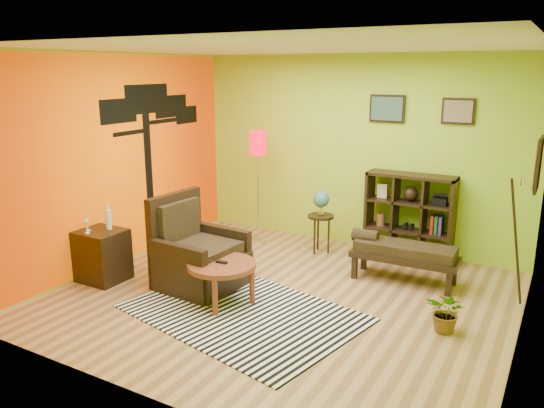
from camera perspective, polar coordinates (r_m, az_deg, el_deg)
The scene contains 11 objects.
ground at distance 6.29m, azimuth 1.04°, elevation -9.95°, with size 5.00×5.00×0.00m, color tan.
room_shell at distance 5.84m, azimuth 0.39°, elevation 6.61°, with size 5.04×4.54×2.82m.
zebra_rug at distance 5.91m, azimuth -3.15°, elevation -11.58°, with size 2.43×1.69×0.01m, color white.
coffee_table at distance 6.02m, azimuth -5.43°, elevation -6.91°, with size 0.77×0.77×0.50m.
armchair at distance 6.56m, azimuth -8.05°, elevation -5.84°, with size 0.98×0.99×1.12m.
side_cabinet at distance 6.98m, azimuth -17.78°, elevation -5.25°, with size 0.55×0.50×0.96m.
floor_lamp at distance 7.88m, azimuth -1.53°, elevation 5.50°, with size 0.26×0.26×1.70m.
globe_table at distance 7.56m, azimuth 5.30°, elevation -0.25°, with size 0.37×0.37×0.91m.
cube_shelf at distance 7.56m, azimuth 14.63°, elevation -1.35°, with size 1.20×0.35×1.20m.
bench at distance 6.78m, azimuth 13.78°, elevation -5.01°, with size 1.33×0.50×0.60m.
potted_plant at distance 5.72m, azimuth 18.31°, elevation -11.42°, with size 0.39×0.43×0.34m, color #26661E.
Camera 1 is at (2.73, -5.04, 2.59)m, focal length 35.00 mm.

